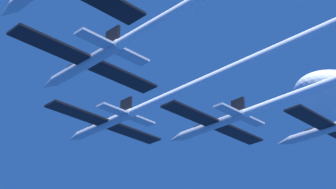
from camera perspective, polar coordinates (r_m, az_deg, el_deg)
The scene contains 3 objects.
jet_lead at distance 62.82m, azimuth 0.53°, elevation -0.00°, with size 17.51×48.33×2.90m.
jet_left_wing at distance 47.71m, azimuth 2.01°, elevation 9.29°, with size 17.51×52.48×2.90m.
jet_right_wing at distance 62.89m, azimuth 14.98°, elevation 0.62°, with size 17.51×53.56×2.90m.
Camera 1 is at (-39.64, -51.92, -27.40)m, focal length 58.18 mm.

